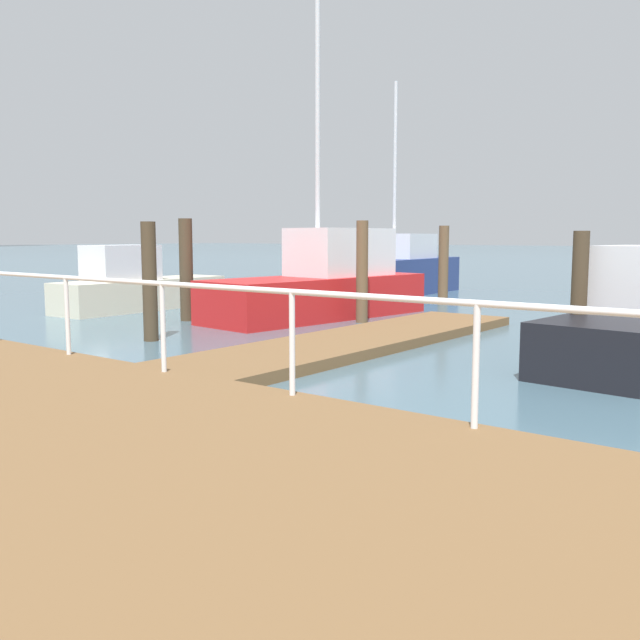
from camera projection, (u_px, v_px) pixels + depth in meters
floating_dock at (344, 344)px, 12.39m from camera, size 10.09×2.00×0.18m
boardwalk_railing at (111, 295)px, 8.72m from camera, size 0.06×29.93×1.08m
dock_piling_0 at (579, 300)px, 10.52m from camera, size 0.24×0.24×2.09m
dock_piling_1 at (362, 272)px, 16.08m from camera, size 0.28×0.28×2.37m
dock_piling_2 at (443, 265)px, 20.55m from camera, size 0.30×0.30×2.32m
dock_piling_3 at (296, 277)px, 18.52m from camera, size 0.28×0.28×1.83m
dock_piling_4 at (186, 270)px, 16.43m from camera, size 0.32×0.32×2.43m
dock_piling_5 at (150, 282)px, 13.22m from camera, size 0.28×0.28×2.28m
moored_boat_0 at (395, 272)px, 23.93m from camera, size 6.87×2.47×7.16m
moored_boat_1 at (637, 323)px, 10.62m from camera, size 4.34×1.98×1.86m
moored_boat_3 at (137, 286)px, 18.98m from camera, size 5.11×1.60×1.78m
moored_boat_4 at (324, 283)px, 17.23m from camera, size 6.34×2.68×8.74m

